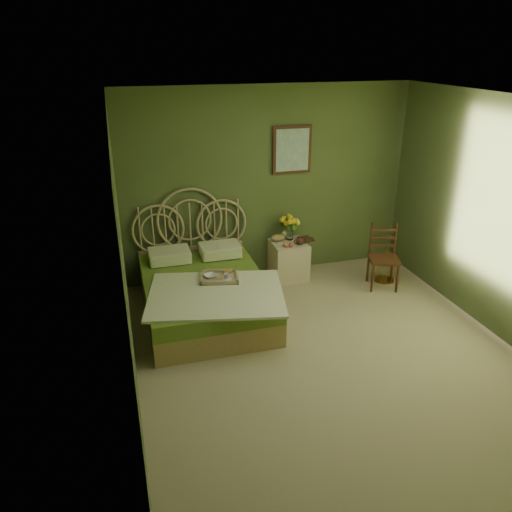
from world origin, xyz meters
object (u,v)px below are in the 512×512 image
object	(u,v)px
bed	(205,291)
chair	(382,252)
nightstand	(289,254)
birdcage	(385,267)

from	to	relation	value
bed	chair	bearing A→B (deg)	2.48
bed	nightstand	world-z (taller)	bed
chair	birdcage	size ratio (longest dim) A/B	2.04
birdcage	nightstand	bearing A→B (deg)	158.37
chair	birdcage	distance (m)	0.32
nightstand	chair	bearing A→B (deg)	-27.63
birdcage	bed	bearing A→B (deg)	-175.70
nightstand	chair	distance (m)	1.27
bed	birdcage	world-z (taller)	bed
bed	chair	distance (m)	2.45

